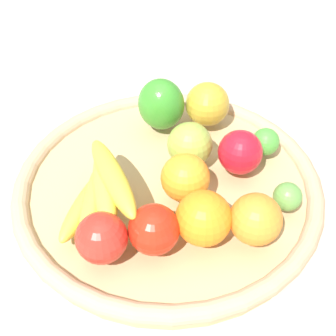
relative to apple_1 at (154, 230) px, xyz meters
The scene contains 14 objects.
ground_plane 0.15m from the apple_1, ahead, with size 2.40×2.40×0.00m, color #BDB9A5.
basket 0.14m from the apple_1, ahead, with size 0.47×0.47×0.04m.
apple_1 is the anchor object (origin of this frame).
apple_2 0.17m from the apple_1, 18.53° to the right, with size 0.07×0.07×0.07m, color #8FAB42.
banana_bunch 0.10m from the apple_1, 46.16° to the left, with size 0.17×0.13×0.07m.
apple_3 0.19m from the apple_1, 41.68° to the right, with size 0.07×0.07×0.07m, color red.
orange_0 0.10m from the apple_1, 26.05° to the right, with size 0.07×0.07×0.07m, color orange.
orange_1 0.13m from the apple_1, 84.49° to the right, with size 0.07×0.07×0.07m, color orange.
lime_1 0.20m from the apple_1, 70.75° to the right, with size 0.04×0.04×0.04m, color #599743.
bell_pepper 0.26m from the apple_1, ahead, with size 0.08×0.07×0.09m, color #358C29.
apple_0 0.28m from the apple_1, 18.82° to the right, with size 0.07×0.07×0.07m, color gold.
orange_2 0.07m from the apple_1, 77.69° to the right, with size 0.07×0.07×0.07m, color orange.
apple_4 0.07m from the apple_1, 100.21° to the left, with size 0.07×0.07×0.07m, color red.
lime_0 0.25m from the apple_1, 43.86° to the right, with size 0.04×0.04×0.04m, color green.
Camera 1 is at (-0.51, 0.01, 0.54)m, focal length 50.37 mm.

